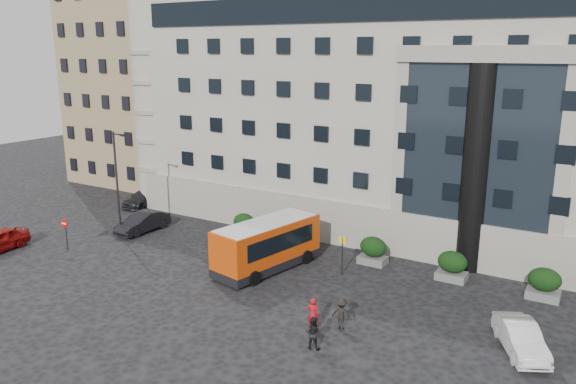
% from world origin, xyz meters
% --- Properties ---
extents(ground, '(120.00, 120.00, 0.00)m').
position_xyz_m(ground, '(0.00, 0.00, 0.00)').
color(ground, black).
rests_on(ground, ground).
extents(civic_building, '(44.00, 24.00, 18.00)m').
position_xyz_m(civic_building, '(6.00, 22.00, 9.00)').
color(civic_building, gray).
rests_on(civic_building, ground).
extents(entrance_column, '(1.80, 1.80, 13.00)m').
position_xyz_m(entrance_column, '(12.00, 10.30, 6.50)').
color(entrance_column, black).
rests_on(entrance_column, ground).
extents(apartment_near, '(14.00, 14.00, 20.00)m').
position_xyz_m(apartment_near, '(-24.00, 20.00, 10.00)').
color(apartment_near, '#8F7B53').
rests_on(apartment_near, ground).
extents(apartment_far, '(13.00, 13.00, 22.00)m').
position_xyz_m(apartment_far, '(-27.00, 38.00, 11.00)').
color(apartment_far, brown).
rests_on(apartment_far, ground).
extents(hedge_a, '(1.80, 1.26, 1.84)m').
position_xyz_m(hedge_a, '(-4.00, 7.80, 0.93)').
color(hedge_a, '#555553').
rests_on(hedge_a, ground).
extents(hedge_b, '(1.80, 1.26, 1.84)m').
position_xyz_m(hedge_b, '(1.20, 7.80, 0.93)').
color(hedge_b, '#555553').
rests_on(hedge_b, ground).
extents(hedge_c, '(1.80, 1.26, 1.84)m').
position_xyz_m(hedge_c, '(6.40, 7.80, 0.93)').
color(hedge_c, '#555553').
rests_on(hedge_c, ground).
extents(hedge_d, '(1.80, 1.26, 1.84)m').
position_xyz_m(hedge_d, '(11.60, 7.80, 0.93)').
color(hedge_d, '#555553').
rests_on(hedge_d, ground).
extents(hedge_e, '(1.80, 1.26, 1.84)m').
position_xyz_m(hedge_e, '(16.80, 7.80, 0.93)').
color(hedge_e, '#555553').
rests_on(hedge_e, ground).
extents(street_lamp, '(1.16, 0.18, 8.00)m').
position_xyz_m(street_lamp, '(-11.94, 3.00, 4.37)').
color(street_lamp, '#262628').
rests_on(street_lamp, ground).
extents(bus_stop_sign, '(0.50, 0.08, 2.52)m').
position_xyz_m(bus_stop_sign, '(5.50, 5.00, 1.73)').
color(bus_stop_sign, '#262628').
rests_on(bus_stop_sign, ground).
extents(no_entry_sign, '(0.64, 0.16, 2.32)m').
position_xyz_m(no_entry_sign, '(-13.00, -1.04, 1.65)').
color(no_entry_sign, '#262628').
rests_on(no_entry_sign, ground).
extents(minibus, '(4.03, 7.90, 3.14)m').
position_xyz_m(minibus, '(0.91, 3.44, 1.73)').
color(minibus, '#C63C09').
rests_on(minibus, ground).
extents(red_truck, '(2.72, 5.16, 2.68)m').
position_xyz_m(red_truck, '(-12.04, 15.22, 1.37)').
color(red_truck, maroon).
rests_on(red_truck, ground).
extents(parked_car_b, '(1.71, 4.64, 1.52)m').
position_xyz_m(parked_car_b, '(-11.50, 4.78, 0.76)').
color(parked_car_b, black).
rests_on(parked_car_b, ground).
extents(parked_car_c, '(2.37, 4.85, 1.36)m').
position_xyz_m(parked_car_c, '(-17.00, 10.33, 0.68)').
color(parked_car_c, black).
rests_on(parked_car_c, ground).
extents(parked_car_d, '(2.61, 5.50, 1.52)m').
position_xyz_m(parked_car_d, '(-17.00, 12.94, 0.76)').
color(parked_car_d, black).
rests_on(parked_car_d, ground).
extents(white_taxi, '(3.32, 4.48, 1.41)m').
position_xyz_m(white_taxi, '(16.67, 1.00, 0.71)').
color(white_taxi, silver).
rests_on(white_taxi, ground).
extents(pedestrian_a, '(0.70, 0.52, 1.75)m').
position_xyz_m(pedestrian_a, '(7.39, -2.22, 0.87)').
color(pedestrian_a, '#A61018').
rests_on(pedestrian_a, ground).
extents(pedestrian_b, '(0.89, 0.75, 1.61)m').
position_xyz_m(pedestrian_b, '(8.23, -3.78, 0.81)').
color(pedestrian_b, black).
rests_on(pedestrian_b, ground).
extents(pedestrian_c, '(1.12, 0.71, 1.65)m').
position_xyz_m(pedestrian_c, '(8.54, -1.33, 0.82)').
color(pedestrian_c, black).
rests_on(pedestrian_c, ground).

